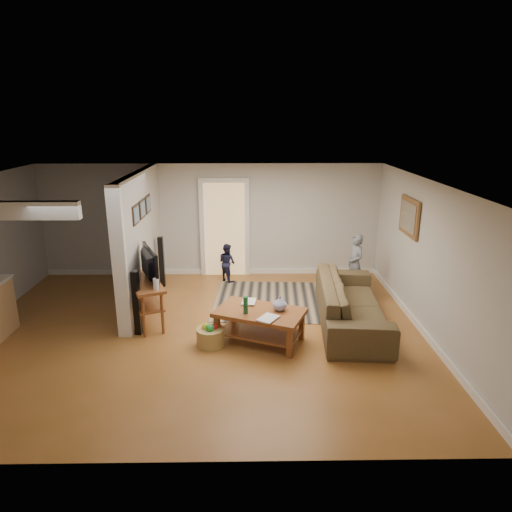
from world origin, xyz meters
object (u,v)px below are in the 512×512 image
at_px(tv_console, 146,285).
at_px(toy_basket, 210,336).
at_px(sofa, 350,323).
at_px(child, 353,291).
at_px(speaker_left, 137,303).
at_px(speaker_right, 162,262).
at_px(toddler, 227,281).
at_px(coffee_table, 261,317).

height_order(tv_console, toy_basket, tv_console).
height_order(sofa, child, child).
bearing_deg(speaker_left, speaker_right, 98.33).
relative_size(speaker_left, toddler, 1.31).
xyz_separation_m(speaker_right, toy_basket, (1.23, -2.64, -0.38)).
height_order(sofa, speaker_right, speaker_right).
relative_size(speaker_right, toy_basket, 2.45).
relative_size(coffee_table, speaker_left, 1.42).
bearing_deg(tv_console, child, -3.68).
height_order(tv_console, child, tv_console).
relative_size(tv_console, speaker_right, 1.22).
distance_m(speaker_right, toy_basket, 2.94).
xyz_separation_m(speaker_left, speaker_right, (0.00, 2.23, -0.01)).
distance_m(speaker_right, child, 4.05).
bearing_deg(child, sofa, -29.32).
xyz_separation_m(speaker_left, toddler, (1.36, 2.54, -0.55)).
relative_size(speaker_left, child, 0.91).
distance_m(coffee_table, tv_console, 2.11).
xyz_separation_m(tv_console, speaker_left, (-0.07, -0.43, -0.15)).
height_order(toy_basket, child, child).
height_order(speaker_right, child, speaker_right).
relative_size(tv_console, toy_basket, 2.98).
relative_size(sofa, speaker_left, 2.43).
bearing_deg(speaker_right, child, -6.12).
bearing_deg(toddler, toy_basket, 132.00).
height_order(speaker_left, toddler, speaker_left).
relative_size(tv_console, speaker_left, 1.19).
xyz_separation_m(tv_console, toy_basket, (1.16, -0.84, -0.54)).
distance_m(coffee_table, toy_basket, 0.85).
xyz_separation_m(sofa, toy_basket, (-2.37, -0.75, 0.16)).
distance_m(tv_console, toddler, 2.57).
bearing_deg(speaker_right, tv_console, -88.71).
distance_m(speaker_left, toddler, 2.93).
bearing_deg(child, speaker_right, -109.94).
xyz_separation_m(speaker_left, child, (4.00, 1.86, -0.55)).
bearing_deg(speaker_left, toy_basket, -10.32).
height_order(coffee_table, speaker_right, speaker_right).
bearing_deg(toy_basket, toddler, 87.40).
distance_m(coffee_table, speaker_left, 2.05).
distance_m(sofa, speaker_right, 4.10).
xyz_separation_m(coffee_table, toy_basket, (-0.80, -0.12, -0.25)).
xyz_separation_m(sofa, tv_console, (-3.53, 0.10, 0.71)).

